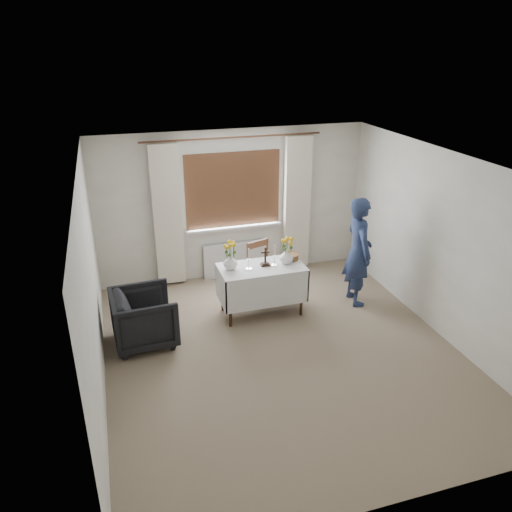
{
  "coord_description": "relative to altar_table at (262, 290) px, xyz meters",
  "views": [
    {
      "loc": [
        -1.93,
        -5.18,
        3.81
      ],
      "look_at": [
        -0.1,
        0.85,
        1.03
      ],
      "focal_mm": 35.0,
      "sensor_mm": 36.0,
      "label": 1
    }
  ],
  "objects": [
    {
      "name": "radiator",
      "position": [
        -0.05,
        1.37,
        -0.08
      ],
      "size": [
        1.1,
        0.1,
        0.6
      ],
      "primitive_type": "cube",
      "color": "silver",
      "rests_on": "ground"
    },
    {
      "name": "candlestick_left",
      "position": [
        -0.2,
        -0.03,
        0.54
      ],
      "size": [
        0.1,
        0.1,
        0.32
      ],
      "primitive_type": null,
      "rotation": [
        0.0,
        0.0,
        0.09
      ],
      "color": "silver",
      "rests_on": "altar_table"
    },
    {
      "name": "person",
      "position": [
        1.5,
        -0.08,
        0.46
      ],
      "size": [
        0.45,
        0.64,
        1.69
      ],
      "primitive_type": "imported",
      "rotation": [
        0.0,
        0.0,
        1.5
      ],
      "color": "navy",
      "rests_on": "ground"
    },
    {
      "name": "altar_table",
      "position": [
        0.0,
        0.0,
        0.0
      ],
      "size": [
        1.24,
        0.64,
        0.76
      ],
      "primitive_type": "cube",
      "color": "white",
      "rests_on": "ground"
    },
    {
      "name": "armchair",
      "position": [
        -1.73,
        -0.29,
        -0.01
      ],
      "size": [
        0.87,
        0.85,
        0.75
      ],
      "primitive_type": "imported",
      "rotation": [
        0.0,
        0.0,
        1.63
      ],
      "color": "black",
      "rests_on": "ground"
    },
    {
      "name": "flower_vase_left",
      "position": [
        -0.45,
        0.06,
        0.49
      ],
      "size": [
        0.23,
        0.23,
        0.22
      ],
      "primitive_type": "imported",
      "rotation": [
        0.0,
        0.0,
        0.14
      ],
      "color": "white",
      "rests_on": "altar_table"
    },
    {
      "name": "candlestick_right",
      "position": [
        0.19,
        -0.01,
        0.54
      ],
      "size": [
        0.1,
        0.1,
        0.32
      ],
      "primitive_type": null,
      "rotation": [
        0.0,
        0.0,
        -0.09
      ],
      "color": "silver",
      "rests_on": "altar_table"
    },
    {
      "name": "wooden_chair",
      "position": [
        0.17,
        0.41,
        0.09
      ],
      "size": [
        0.54,
        0.54,
        0.94
      ],
      "primitive_type": null,
      "rotation": [
        0.0,
        0.0,
        0.31
      ],
      "color": "#53311C",
      "rests_on": "ground"
    },
    {
      "name": "ground",
      "position": [
        -0.05,
        -1.05,
        -0.38
      ],
      "size": [
        5.0,
        5.0,
        0.0
      ],
      "primitive_type": "plane",
      "color": "gray",
      "rests_on": "ground"
    },
    {
      "name": "wooden_cross",
      "position": [
        0.06,
        0.02,
        0.52
      ],
      "size": [
        0.14,
        0.1,
        0.29
      ],
      "primitive_type": null,
      "rotation": [
        0.0,
        0.0,
        -0.06
      ],
      "color": "black",
      "rests_on": "altar_table"
    },
    {
      "name": "wicker_basket",
      "position": [
        0.5,
        0.12,
        0.42
      ],
      "size": [
        0.28,
        0.28,
        0.08
      ],
      "primitive_type": "cylinder",
      "rotation": [
        0.0,
        0.0,
        0.32
      ],
      "color": "brown",
      "rests_on": "altar_table"
    },
    {
      "name": "flower_vase_right",
      "position": [
        0.38,
        0.02,
        0.49
      ],
      "size": [
        0.25,
        0.25,
        0.21
      ],
      "primitive_type": "imported",
      "rotation": [
        0.0,
        0.0,
        -0.26
      ],
      "color": "white",
      "rests_on": "altar_table"
    }
  ]
}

